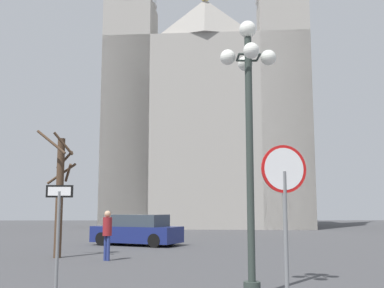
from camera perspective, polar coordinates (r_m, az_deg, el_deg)
cathedral at (r=45.60m, az=1.95°, el=4.47°), size 19.66×15.56×38.27m
stop_sign at (r=8.71m, az=11.32°, el=-5.73°), size 0.88×0.23×3.00m
one_way_arrow_sign at (r=10.17m, az=-16.15°, el=-9.79°), size 0.56×0.07×2.32m
street_lamp at (r=10.35m, az=7.03°, el=4.20°), size 1.27×1.27×6.05m
bare_tree at (r=18.18m, az=-15.99°, el=-5.67°), size 1.38×1.51×4.72m
parked_car_near_navy at (r=23.30m, az=-6.71°, el=-10.57°), size 4.68×3.52×1.49m
pedestrian_walking at (r=16.84m, az=-10.39°, el=-10.39°), size 0.32×0.32×1.73m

